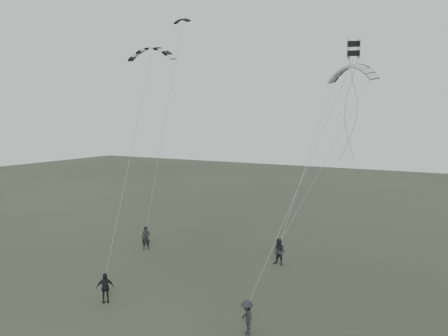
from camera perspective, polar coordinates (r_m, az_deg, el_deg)
The scene contains 9 objects.
ground at distance 25.40m, azimuth -9.25°, elevation -16.60°, with size 140.00×140.00×0.00m, color #2B3624.
flyer_left at distance 34.13m, azimuth -10.17°, elevation -8.96°, with size 0.65×0.43×1.79m, color black.
flyer_right at distance 30.42m, azimuth 7.22°, elevation -10.81°, with size 0.88×0.69×1.81m, color #26262B.
flyer_center at distance 25.35m, azimuth -15.28°, elevation -14.84°, with size 0.94×0.39×1.60m, color black.
flyer_far at distance 21.26m, azimuth 3.01°, elevation -18.91°, with size 1.04×0.60×1.61m, color #242428.
kite_dark_small at distance 37.76m, azimuth -5.53°, elevation 18.76°, with size 1.52×0.46×0.50m, color black, non-canonical shape.
kite_pale_large at distance 35.42m, azimuth 16.40°, elevation 12.66°, with size 4.29×0.97×1.74m, color #AFB1B4, non-canonical shape.
kite_striped at distance 30.94m, azimuth -9.47°, elevation 15.20°, with size 3.29×0.82×1.27m, color black, non-canonical shape.
kite_box at distance 22.49m, azimuth 16.58°, elevation 14.72°, with size 0.56×0.56×0.68m, color black, non-canonical shape.
Camera 1 is at (14.60, -18.27, 9.92)m, focal length 35.00 mm.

